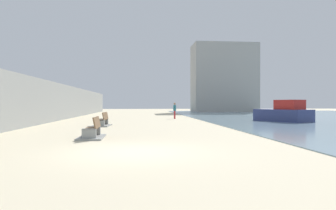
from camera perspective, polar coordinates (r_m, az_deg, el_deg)
name	(u,v)px	position (r m, az deg, el deg)	size (l,w,h in m)	color
ground_plane	(137,120)	(27.74, -6.02, -2.98)	(120.00, 120.00, 0.00)	beige
seawall	(54,102)	(28.77, -21.13, 0.56)	(0.80, 64.00, 3.45)	gray
bench_near	(92,133)	(13.99, -14.35, -5.24)	(1.11, 2.10, 0.98)	gray
bench_far	(102,123)	(21.24, -12.51, -3.35)	(1.25, 2.17, 0.98)	gray
person_walking	(175,109)	(30.54, 1.29, -0.85)	(0.33, 0.46, 1.67)	#B22D33
boat_mid_bay	(284,113)	(27.59, 21.40, -1.48)	(4.19, 5.11, 1.86)	navy
boat_nearest	(287,108)	(54.94, 21.94, -0.55)	(3.40, 7.66, 1.99)	white
harbor_building	(224,78)	(58.17, 10.68, 5.09)	(12.00, 6.00, 12.91)	#9E9E99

